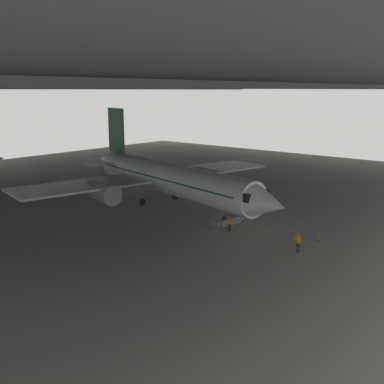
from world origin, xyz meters
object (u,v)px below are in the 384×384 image
airplane_main (168,178)px  crew_worker_by_stairs (230,223)px  boarding_stairs (228,217)px  crew_worker_near_nose (298,242)px  traffic_cone_orange (319,238)px

airplane_main → crew_worker_by_stairs: 12.89m
boarding_stairs → crew_worker_near_nose: boarding_stairs is taller
traffic_cone_orange → crew_worker_by_stairs: bearing=110.6°
boarding_stairs → traffic_cone_orange: (0.83, -10.12, -0.44)m
airplane_main → crew_worker_by_stairs: (-3.86, -12.03, -2.56)m
crew_worker_by_stairs → traffic_cone_orange: 8.84m
airplane_main → crew_worker_near_nose: (-5.07, -20.26, -2.48)m
airplane_main → crew_worker_near_nose: size_ratio=21.36×
crew_worker_near_nose → boarding_stairs: bearing=70.9°
airplane_main → crew_worker_by_stairs: airplane_main is taller
crew_worker_by_stairs → traffic_cone_orange: bearing=-69.4°
crew_worker_near_nose → crew_worker_by_stairs: (1.21, 8.23, -0.07)m
crew_worker_by_stairs → crew_worker_near_nose: bearing=-98.4°
boarding_stairs → crew_worker_by_stairs: bearing=-140.6°
crew_worker_near_nose → traffic_cone_orange: crew_worker_near_nose is taller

